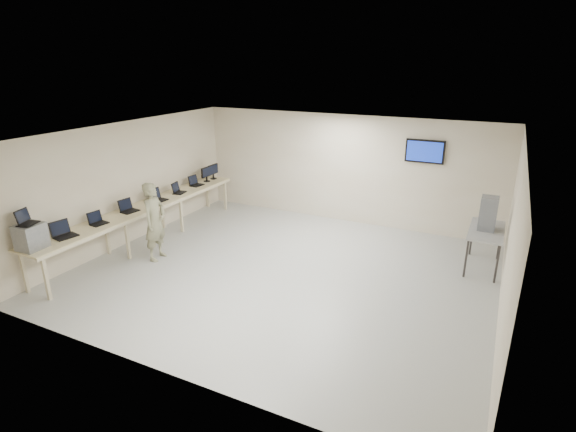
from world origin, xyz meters
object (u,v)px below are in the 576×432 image
at_px(soldier, 155,222).
at_px(side_table, 486,233).
at_px(workbench, 145,209).
at_px(equipment_box, 31,236).

relative_size(soldier, side_table, 1.20).
relative_size(workbench, equipment_box, 12.98).
distance_m(workbench, soldier, 1.03).
distance_m(workbench, side_table, 7.46).
bearing_deg(equipment_box, side_table, 29.64).
distance_m(equipment_box, soldier, 2.34).
relative_size(equipment_box, soldier, 0.27).
relative_size(workbench, side_table, 4.24).
height_order(soldier, side_table, soldier).
bearing_deg(workbench, equipment_box, -91.31).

